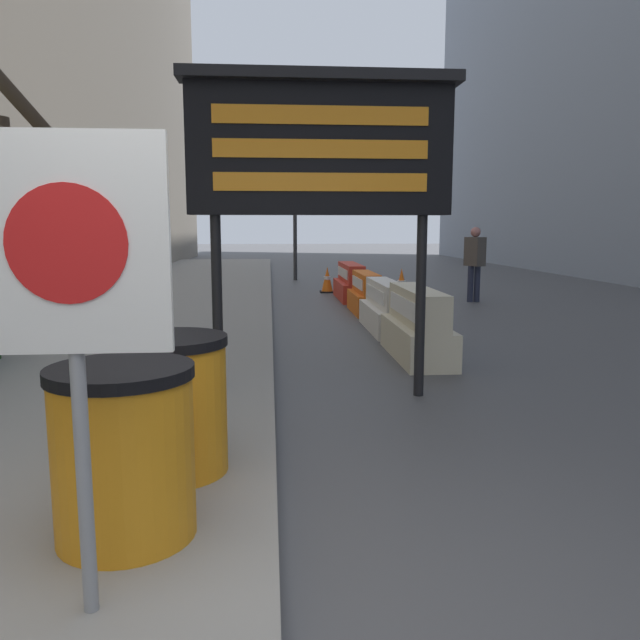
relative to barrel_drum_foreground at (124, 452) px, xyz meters
The scene contains 12 objects.
barrel_drum_foreground is the anchor object (origin of this frame).
barrel_drum_middle 0.84m from the barrel_drum_foreground, 82.69° to the left, with size 0.71×0.71×0.87m.
warning_sign 1.11m from the barrel_drum_foreground, 90.71° to the right, with size 0.74×0.08×1.89m.
message_board 3.68m from the barrel_drum_foreground, 67.72° to the left, with size 2.60×0.36×3.09m.
jersey_barrier_cream 5.44m from the barrel_drum_foreground, 61.28° to the left, with size 0.61×1.92×0.90m.
jersey_barrier_white 7.41m from the barrel_drum_foreground, 69.36° to the left, with size 0.59×2.01×0.80m.
jersey_barrier_orange_far 9.43m from the barrel_drum_foreground, 73.92° to the left, with size 0.55×1.65×0.80m.
jersey_barrier_red_striped 11.67m from the barrel_drum_foreground, 77.07° to the left, with size 0.61×2.15×0.83m.
traffic_cone_near 13.11m from the barrel_drum_foreground, 80.33° to the left, with size 0.37×0.37×0.66m.
traffic_cone_mid 11.45m from the barrel_drum_foreground, 71.17° to the left, with size 0.42×0.42×0.75m.
traffic_light_near_curb 16.87m from the barrel_drum_foreground, 84.74° to the left, with size 0.28×0.45×3.44m.
pedestrian_worker 11.91m from the barrel_drum_foreground, 63.51° to the left, with size 0.42×0.51×1.68m.
Camera 1 is at (-0.03, -2.28, 1.68)m, focal length 35.00 mm.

